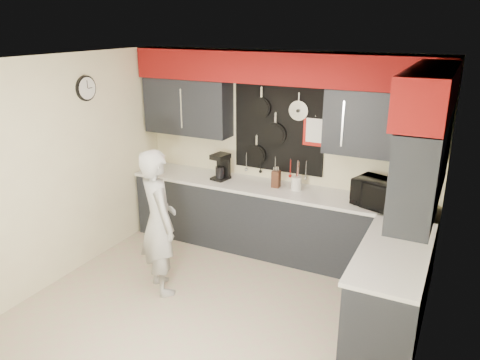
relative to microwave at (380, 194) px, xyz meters
The scene contains 10 objects.
ground 2.20m from the microwave, 134.53° to the right, with size 4.00×4.00×0.00m, color #B1A98A.
back_wall_assembly 1.65m from the microwave, behind, with size 4.00×0.36×2.60m.
right_wall_assembly 1.49m from the microwave, 65.53° to the right, with size 0.36×3.50×2.60m.
left_wall_assembly 3.62m from the microwave, 157.93° to the right, with size 0.05×3.50×2.60m.
base_cabinets 1.09m from the microwave, 164.30° to the right, with size 3.95×2.20×0.92m.
microwave is the anchor object (origin of this frame).
knife_block 1.31m from the microwave, behind, with size 0.10×0.10×0.22m, color #351D11.
utensil_crock 1.05m from the microwave, behind, with size 0.13×0.13×0.17m, color white.
coffee_maker 2.09m from the microwave, behind, with size 0.23×0.26×0.35m.
person 2.51m from the microwave, 148.03° to the right, with size 0.61×0.40×1.66m, color #A2A3A0.
Camera 1 is at (2.13, -3.78, 2.94)m, focal length 35.00 mm.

